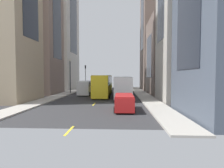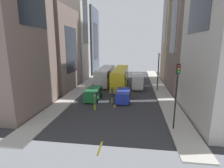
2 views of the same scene
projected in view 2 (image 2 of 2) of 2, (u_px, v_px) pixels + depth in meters
The scene contains 21 objects.
ground_plane at pixel (121, 87), 34.38m from camera, with size 41.18×41.18×0.00m, color #333335.
sidewalk_west at pixel (85, 86), 35.32m from camera, with size 2.50×44.00×0.15m, color #B2ADA3.
sidewalk_east at pixel (160, 88), 33.41m from camera, with size 2.50×44.00×0.15m, color #B2ADA3.
lane_stripe_0 at pixel (100, 148), 14.08m from camera, with size 0.16×2.00×0.01m, color yellow.
lane_stripe_1 at pixel (115, 105), 24.23m from camera, with size 0.16×2.00×0.01m, color yellow.
lane_stripe_2 at pixel (121, 87), 34.38m from camera, with size 0.16×2.00×0.01m, color yellow.
lane_stripe_3 at pixel (125, 77), 44.53m from camera, with size 0.16×2.00×0.01m, color yellow.
lane_stripe_4 at pixel (127, 71), 54.69m from camera, with size 0.16×2.00×0.01m, color yellow.
building_west_1 at pixel (47, 50), 31.98m from camera, with size 9.34×9.75×14.38m.
building_west_3 at pixel (79, 42), 50.52m from camera, with size 9.79×8.97×18.01m.
building_east_1 at pixel (196, 0), 28.04m from camera, with size 6.22×7.78×30.11m.
city_bus_white at pixel (106, 74), 37.24m from camera, with size 2.80×11.57×3.35m.
streetcar_yellow at pixel (120, 76), 34.60m from camera, with size 2.70×12.87×3.59m.
delivery_van_white at pixel (137, 80), 33.59m from camera, with size 2.25×5.58×2.58m.
car_red_0 at pixel (112, 71), 48.38m from camera, with size 2.00×4.30×1.60m.
car_green_1 at pixel (93, 93), 26.44m from camera, with size 1.99×4.63×1.71m.
car_blue_2 at pixel (123, 95), 25.71m from camera, with size 2.07×4.43×1.59m.
pedestrian_walking_far at pixel (95, 102), 22.18m from camera, with size 0.40×0.40×2.01m.
pedestrian_crossing_near at pixel (112, 94), 24.78m from camera, with size 0.31×0.31×2.34m.
traffic_light_near_corner at pixel (177, 85), 16.14m from camera, with size 0.32×0.44×6.31m.
streetlamp_near at pixel (158, 68), 30.45m from camera, with size 0.44×0.44×6.62m.
Camera 2 is at (2.66, -33.35, 8.14)m, focal length 28.15 mm.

